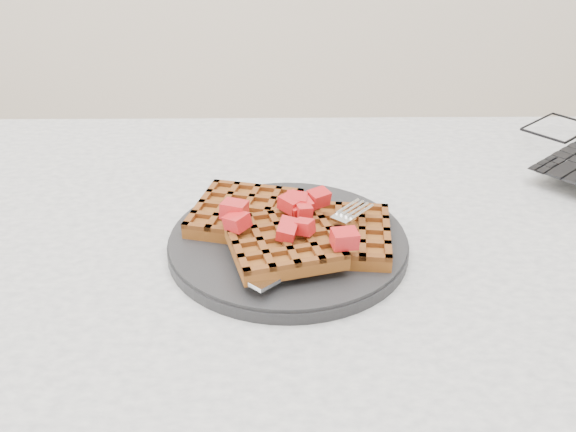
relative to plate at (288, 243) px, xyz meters
The scene contains 5 objects.
table 0.13m from the plate, 27.59° to the right, with size 1.20×0.80×0.75m.
plate is the anchor object (origin of this frame).
waffles 0.02m from the plate, 87.49° to the right, with size 0.22×0.20×0.03m.
strawberry_pile 0.05m from the plate, 135.00° to the right, with size 0.15×0.15×0.02m, color #A7060C, non-canonical shape.
fork 0.05m from the plate, 45.74° to the right, with size 0.02×0.18×0.02m, color silver, non-canonical shape.
Camera 1 is at (-0.05, -0.54, 1.11)m, focal length 40.00 mm.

